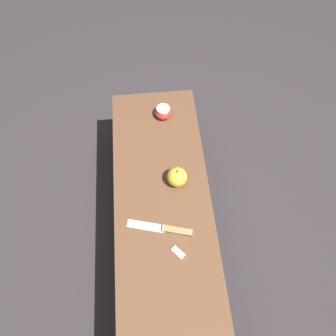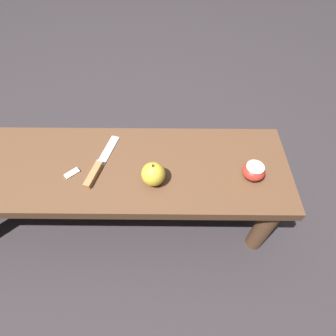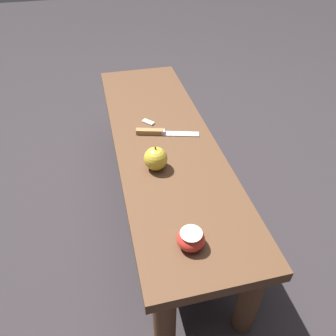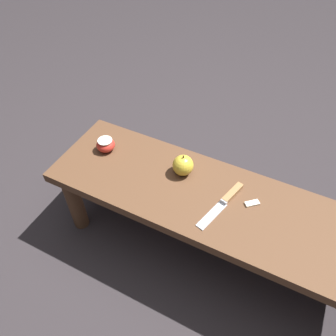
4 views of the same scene
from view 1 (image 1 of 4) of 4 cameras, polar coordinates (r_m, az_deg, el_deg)
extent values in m
plane|color=#2D282B|center=(1.66, -0.46, -13.90)|extent=(8.00, 8.00, 0.00)
cube|color=brown|center=(1.31, -0.58, -9.71)|extent=(1.33, 0.39, 0.04)
cylinder|color=brown|center=(1.77, -6.71, 6.55)|extent=(0.07, 0.07, 0.34)
cylinder|color=brown|center=(1.77, 2.13, 7.26)|extent=(0.07, 0.07, 0.34)
cube|color=#B7BABF|center=(1.29, -3.94, -10.05)|extent=(0.07, 0.15, 0.00)
cube|color=#B7BABF|center=(1.27, -0.71, -10.51)|extent=(0.03, 0.02, 0.02)
cube|color=#9E7042|center=(1.27, 1.77, -10.90)|extent=(0.05, 0.11, 0.02)
sphere|color=gold|center=(1.32, 1.60, -1.57)|extent=(0.08, 0.08, 0.08)
cylinder|color=#4C3319|center=(1.28, 1.65, -0.64)|extent=(0.01, 0.01, 0.01)
ellipsoid|color=red|center=(1.53, -0.82, 9.70)|extent=(0.08, 0.08, 0.05)
cylinder|color=white|center=(1.51, -0.83, 10.30)|extent=(0.06, 0.06, 0.00)
cube|color=white|center=(1.25, 1.76, -14.46)|extent=(0.05, 0.05, 0.01)
camera|label=2|loc=(1.01, 36.35, 23.69)|focal=28.00mm
camera|label=3|loc=(1.57, 5.92, 43.74)|focal=35.00mm
camera|label=4|loc=(0.81, -67.46, 3.42)|focal=35.00mm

